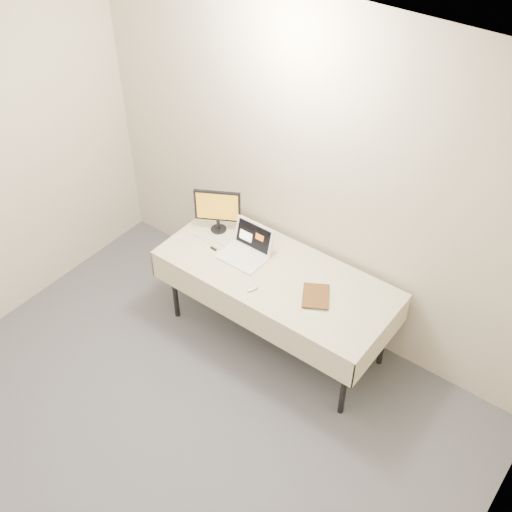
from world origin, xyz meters
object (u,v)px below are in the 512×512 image
Objects in this scene: book at (303,284)px; table at (276,279)px; laptop at (247,249)px; monitor at (218,208)px.

table is at bearing 132.97° from book.
laptop is 1.38× the size of book.
table is 0.37m from book.
book is (0.98, -0.23, -0.10)m from monitor.
table is 0.75m from monitor.
laptop is at bearing -44.64° from monitor.
laptop is (-0.31, 0.03, 0.12)m from table.
book is at bearing -42.27° from monitor.
monitor reaches higher than book.
laptop is 0.92× the size of monitor.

